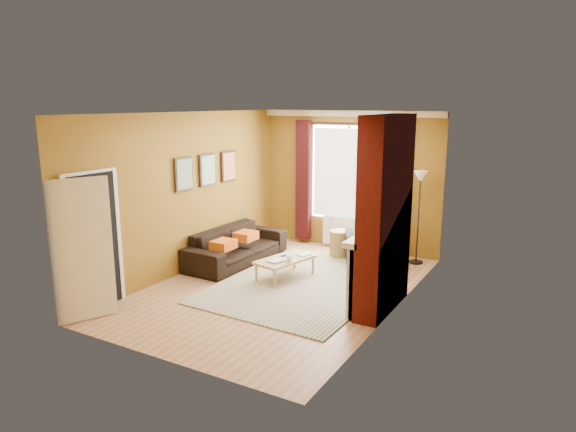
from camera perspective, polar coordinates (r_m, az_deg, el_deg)
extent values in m
plane|color=#986945|center=(8.46, -0.85, -7.95)|extent=(5.50, 5.50, 0.00)
cube|color=brown|center=(10.50, 6.79, 3.91)|extent=(3.80, 0.02, 2.80)
cube|color=brown|center=(5.94, -14.53, -3.11)|extent=(3.80, 0.02, 2.80)
cube|color=brown|center=(7.31, 12.05, -0.06)|extent=(0.02, 5.50, 2.80)
cube|color=brown|center=(9.17, -11.16, 2.51)|extent=(0.02, 5.50, 2.80)
cube|color=white|center=(7.92, -0.91, 11.38)|extent=(3.80, 5.50, 0.01)
cube|color=#4A0E0A|center=(7.36, 10.75, 0.09)|extent=(0.35, 1.40, 2.80)
cube|color=silver|center=(7.65, 9.11, -5.98)|extent=(0.12, 1.30, 1.10)
cube|color=silver|center=(7.52, 8.89, -2.10)|extent=(0.22, 1.40, 0.08)
cube|color=silver|center=(7.16, 7.29, -7.50)|extent=(0.16, 0.14, 1.04)
cube|color=silver|center=(8.19, 10.42, -5.01)|extent=(0.16, 0.14, 1.04)
cube|color=black|center=(7.67, 9.29, -6.72)|extent=(0.06, 0.80, 0.90)
cube|color=black|center=(7.83, 9.05, -9.61)|extent=(0.20, 1.00, 0.06)
cube|color=silver|center=(7.17, 8.00, -1.80)|extent=(0.03, 0.12, 0.16)
cube|color=black|center=(7.40, 8.72, -1.45)|extent=(0.03, 0.10, 0.14)
cylinder|color=black|center=(7.63, 9.39, -1.13)|extent=(0.10, 0.10, 0.12)
cube|color=black|center=(7.34, 9.50, 3.67)|extent=(0.03, 0.60, 0.75)
cube|color=#B29D3C|center=(7.35, 9.35, 3.69)|extent=(0.01, 0.52, 0.66)
cube|color=silver|center=(10.35, 6.90, 11.24)|extent=(3.80, 0.08, 0.12)
cube|color=white|center=(10.45, 6.75, 4.70)|extent=(1.60, 0.04, 1.90)
cube|color=silver|center=(10.41, 6.66, 4.68)|extent=(1.50, 0.02, 1.80)
cube|color=silver|center=(10.43, 6.71, 4.69)|extent=(0.06, 0.04, 1.90)
cube|color=#360C0E|center=(10.82, 1.74, 3.98)|extent=(0.30, 0.16, 2.50)
cube|color=#360C0E|center=(10.06, 11.67, 3.07)|extent=(0.30, 0.16, 2.50)
cylinder|color=black|center=(10.28, 6.69, 10.17)|extent=(2.30, 0.05, 0.05)
cube|color=silver|center=(10.62, 6.44, -1.77)|extent=(1.00, 0.10, 0.60)
cube|color=silver|center=(10.74, 4.11, -1.55)|extent=(0.04, 0.03, 0.56)
cube|color=silver|center=(10.70, 4.64, -1.62)|extent=(0.04, 0.03, 0.56)
cube|color=silver|center=(10.65, 5.17, -1.69)|extent=(0.04, 0.03, 0.56)
cube|color=silver|center=(10.61, 5.71, -1.76)|extent=(0.04, 0.03, 0.56)
cube|color=silver|center=(10.57, 6.26, -1.83)|extent=(0.04, 0.03, 0.56)
cube|color=silver|center=(10.53, 6.81, -1.90)|extent=(0.04, 0.03, 0.56)
cube|color=silver|center=(10.48, 7.36, -1.98)|extent=(0.04, 0.03, 0.56)
cube|color=silver|center=(10.45, 7.92, -2.05)|extent=(0.04, 0.03, 0.56)
cube|color=silver|center=(10.41, 8.48, -2.12)|extent=(0.04, 0.03, 0.56)
cube|color=black|center=(9.02, -11.53, 4.58)|extent=(0.04, 0.44, 0.58)
cube|color=#B1CE30|center=(9.01, -11.41, 4.57)|extent=(0.01, 0.38, 0.52)
cube|color=black|center=(9.52, -8.95, 5.09)|extent=(0.04, 0.44, 0.58)
cube|color=#2F8F6E|center=(9.50, -8.84, 5.08)|extent=(0.01, 0.38, 0.52)
cube|color=black|center=(10.03, -6.63, 5.53)|extent=(0.04, 0.44, 0.58)
cube|color=#C9323D|center=(10.01, -6.52, 5.52)|extent=(0.01, 0.38, 0.52)
cube|color=silver|center=(7.84, -20.70, -2.77)|extent=(0.05, 0.94, 2.06)
cube|color=black|center=(7.83, -20.61, -2.79)|extent=(0.02, 0.80, 1.98)
cube|color=silver|center=(7.48, -21.85, -3.59)|extent=(0.37, 0.74, 1.98)
imported|color=#417534|center=(7.89, 10.18, -0.15)|extent=(0.14, 0.10, 0.27)
cube|color=#BB4F0F|center=(9.11, -7.19, -3.18)|extent=(0.34, 0.40, 0.16)
cube|color=#BB4F0F|center=(9.66, -4.71, -2.21)|extent=(0.34, 0.40, 0.16)
cube|color=#346091|center=(8.58, 1.84, -7.59)|extent=(2.55, 3.47, 0.02)
imported|color=black|center=(9.71, -5.75, -3.26)|extent=(0.93, 2.25, 0.65)
imported|color=black|center=(9.65, 9.22, -3.56)|extent=(1.22, 1.16, 0.62)
cube|color=tan|center=(8.78, -0.30, -4.85)|extent=(0.76, 1.17, 0.04)
cylinder|color=tan|center=(8.65, -3.54, -6.40)|extent=(0.05, 0.05, 0.31)
cylinder|color=tan|center=(8.36, -1.48, -7.05)|extent=(0.05, 0.05, 0.31)
cylinder|color=tan|center=(9.31, 0.75, -4.98)|extent=(0.05, 0.05, 0.31)
cylinder|color=tan|center=(9.04, 2.80, -5.53)|extent=(0.05, 0.05, 0.31)
cylinder|color=olive|center=(10.09, 5.81, -3.06)|extent=(0.45, 0.45, 0.52)
cylinder|color=black|center=(9.99, 14.02, -4.98)|extent=(0.34, 0.34, 0.03)
cylinder|color=black|center=(9.78, 14.28, -0.42)|extent=(0.03, 0.03, 1.60)
cone|color=#F1E3C5|center=(9.64, 14.54, 4.28)|extent=(0.34, 0.34, 0.19)
imported|color=#999999|center=(8.69, -1.79, -4.79)|extent=(0.30, 0.35, 0.03)
imported|color=#999999|center=(9.03, 1.46, -4.14)|extent=(0.26, 0.30, 0.02)
imported|color=#999999|center=(8.55, 0.13, -4.85)|extent=(0.12, 0.12, 0.09)
cube|color=#272729|center=(8.85, -0.63, -4.49)|extent=(0.08, 0.17, 0.02)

